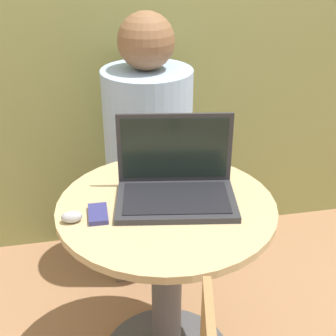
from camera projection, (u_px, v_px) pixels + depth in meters
round_table at (167, 267)px, 1.60m from camera, size 0.70×0.70×0.71m
laptop at (176, 182)px, 1.49m from camera, size 0.41×0.30×0.26m
cell_phone at (98, 214)px, 1.42m from camera, size 0.06×0.10×0.02m
computer_mouse at (72, 217)px, 1.38m from camera, size 0.06×0.04×0.04m
person_seated at (147, 167)px, 2.16m from camera, size 0.39×0.59×1.21m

